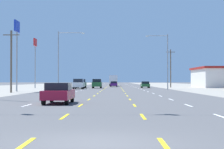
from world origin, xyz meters
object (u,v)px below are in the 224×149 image
pole_sign_left_row_2 (35,50)px  streetlight_right_row_1 (165,58)px  sedan_inner_left_nearest (59,93)px  streetlight_right_row_0 (223,29)px  box_truck_center_turn_farthest (113,80)px  sedan_center_turn_farther (114,84)px  streetlight_left_row_1 (61,56)px  suv_far_left_near (79,84)px  pole_sign_left_row_1 (17,37)px  sedan_far_right_far (145,85)px  suv_inner_left_mid (97,83)px  suv_far_left_midfar (81,83)px

pole_sign_left_row_2 → streetlight_right_row_1: pole_sign_left_row_2 is taller
sedan_inner_left_nearest → streetlight_right_row_0: (13.16, 5.56, 5.24)m
box_truck_center_turn_farthest → streetlight_right_row_0: 80.25m
sedan_center_turn_farther → streetlight_right_row_1: size_ratio=0.44×
streetlight_left_row_1 → streetlight_right_row_1: bearing=-0.0°
sedan_center_turn_farther → pole_sign_left_row_2: (-17.26, -15.09, 7.64)m
suv_far_left_near → pole_sign_left_row_2: pole_sign_left_row_2 is taller
sedan_center_turn_farther → pole_sign_left_row_1: pole_sign_left_row_1 is taller
pole_sign_left_row_2 → streetlight_right_row_0: 56.53m
suv_far_left_near → streetlight_left_row_1: bearing=-125.9°
suv_far_left_near → sedan_far_right_far: size_ratio=1.09×
suv_inner_left_mid → sedan_far_right_far: (10.63, 2.83, -0.27)m
sedan_far_right_far → sedan_center_turn_farther: 15.27m
sedan_far_right_far → sedan_inner_left_nearest: bearing=-100.6°
pole_sign_left_row_2 → streetlight_right_row_1: bearing=-25.2°
suv_far_left_near → box_truck_center_turn_farthest: 39.17m
suv_inner_left_mid → suv_far_left_midfar: size_ratio=1.00×
sedan_far_right_far → pole_sign_left_row_2: bearing=-176.3°
streetlight_right_row_1 → suv_inner_left_mid: bearing=139.3°
sedan_far_right_far → box_truck_center_turn_farthest: (-7.27, 28.32, 1.08)m
suv_far_left_near → pole_sign_left_row_2: 15.50m
suv_inner_left_mid → sedan_center_turn_farther: 16.74m
sedan_center_turn_farther → pole_sign_left_row_2: pole_sign_left_row_2 is taller
suv_inner_left_mid → streetlight_left_row_1: streetlight_left_row_1 is taller
suv_far_left_near → pole_sign_left_row_2: bearing=140.2°
suv_inner_left_mid → pole_sign_left_row_2: (-13.71, 1.27, 7.37)m
box_truck_center_turn_farthest → sedan_inner_left_nearest: bearing=-92.2°
streetlight_right_row_0 → streetlight_left_row_1: streetlight_left_row_1 is taller
sedan_center_turn_farther → streetlight_right_row_0: 65.67m
suv_far_left_near → suv_inner_left_mid: same height
sedan_inner_left_nearest → streetlight_left_row_1: 43.31m
suv_far_left_midfar → pole_sign_left_row_2: (-10.08, -1.09, 7.37)m
suv_far_left_near → suv_inner_left_mid: 8.13m
sedan_far_right_far → box_truck_center_turn_farthest: 29.26m
suv_inner_left_mid → box_truck_center_turn_farthest: 31.34m
streetlight_right_row_0 → streetlight_right_row_1: bearing=89.9°
sedan_far_right_far → pole_sign_left_row_1: size_ratio=0.42×
pole_sign_left_row_1 → streetlight_left_row_1: streetlight_left_row_1 is taller
suv_far_left_near → pole_sign_left_row_2: (-10.48, 8.72, 7.37)m
streetlight_left_row_1 → streetlight_right_row_1: (19.39, -0.00, -0.39)m
sedan_inner_left_nearest → sedan_far_right_far: 57.75m
sedan_inner_left_nearest → streetlight_right_row_1: streetlight_right_row_1 is taller
streetlight_left_row_1 → suv_far_left_near: bearing=54.1°
pole_sign_left_row_2 → streetlight_right_row_1: (26.99, -12.69, -2.50)m
box_truck_center_turn_farthest → suv_far_left_near: bearing=-99.7°
suv_inner_left_mid → pole_sign_left_row_2: 15.62m
suv_far_left_midfar → sedan_far_right_far: suv_far_left_midfar is taller
sedan_far_right_far → pole_sign_left_row_1: (-21.43, -27.51, 7.42)m
streetlight_right_row_1 → sedan_center_turn_farther: bearing=109.3°
box_truck_center_turn_farthest → pole_sign_left_row_1: bearing=-104.2°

